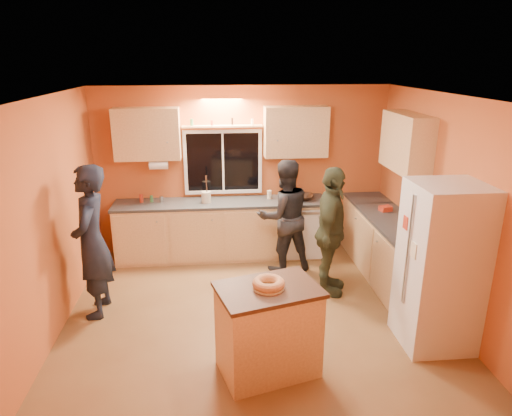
{
  "coord_description": "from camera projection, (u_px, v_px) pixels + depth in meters",
  "views": [
    {
      "loc": [
        -0.46,
        -4.94,
        2.99
      ],
      "look_at": [
        0.06,
        0.4,
        1.21
      ],
      "focal_mm": 32.0,
      "sensor_mm": 36.0,
      "label": 1
    }
  ],
  "objects": [
    {
      "name": "back_counter",
      "position": [
        245.0,
        228.0,
        7.11
      ],
      "size": [
        4.23,
        0.62,
        0.9
      ],
      "color": "tan",
      "rests_on": "ground"
    },
    {
      "name": "person_left",
      "position": [
        92.0,
        242.0,
        5.35
      ],
      "size": [
        0.45,
        0.68,
        1.85
      ],
      "primitive_type": "imported",
      "rotation": [
        0.0,
        0.0,
        -1.56
      ],
      "color": "black",
      "rests_on": "ground"
    },
    {
      "name": "right_counter",
      "position": [
        394.0,
        255.0,
        6.16
      ],
      "size": [
        0.62,
        1.84,
        0.9
      ],
      "color": "tan",
      "rests_on": "ground"
    },
    {
      "name": "potted_plant",
      "position": [
        420.0,
        237.0,
        5.21
      ],
      "size": [
        0.29,
        0.27,
        0.27
      ],
      "primitive_type": "imported",
      "rotation": [
        0.0,
        0.0,
        0.29
      ],
      "color": "gray",
      "rests_on": "right_counter"
    },
    {
      "name": "bundt_pastry",
      "position": [
        269.0,
        283.0,
        4.29
      ],
      "size": [
        0.31,
        0.31,
        0.09
      ],
      "primitive_type": "torus",
      "color": "#C38050",
      "rests_on": "island"
    },
    {
      "name": "utensil_crock",
      "position": [
        206.0,
        197.0,
        6.86
      ],
      "size": [
        0.14,
        0.14,
        0.17
      ],
      "primitive_type": "cylinder",
      "color": "beige",
      "rests_on": "back_counter"
    },
    {
      "name": "red_box",
      "position": [
        385.0,
        209.0,
        6.5
      ],
      "size": [
        0.18,
        0.16,
        0.07
      ],
      "primitive_type": "cube",
      "rotation": [
        0.0,
        0.0,
        0.25
      ],
      "color": "#AE2F1A",
      "rests_on": "right_counter"
    },
    {
      "name": "room_shell",
      "position": [
        261.0,
        176.0,
        5.54
      ],
      "size": [
        4.54,
        4.04,
        2.61
      ],
      "color": "#BC5E30",
      "rests_on": "ground"
    },
    {
      "name": "person_center",
      "position": [
        284.0,
        216.0,
        6.52
      ],
      "size": [
        0.92,
        0.78,
        1.65
      ],
      "primitive_type": "imported",
      "rotation": [
        0.0,
        0.0,
        3.36
      ],
      "color": "black",
      "rests_on": "ground"
    },
    {
      "name": "ground",
      "position": [
        254.0,
        311.0,
        5.65
      ],
      "size": [
        4.5,
        4.5,
        0.0
      ],
      "primitive_type": "plane",
      "color": "brown",
      "rests_on": "ground"
    },
    {
      "name": "island",
      "position": [
        268.0,
        329.0,
        4.44
      ],
      "size": [
        1.09,
        0.88,
        0.92
      ],
      "rotation": [
        0.0,
        0.0,
        0.27
      ],
      "color": "tan",
      "rests_on": "ground"
    },
    {
      "name": "refrigerator",
      "position": [
        440.0,
        267.0,
        4.78
      ],
      "size": [
        0.72,
        0.7,
        1.8
      ],
      "primitive_type": "cube",
      "color": "silver",
      "rests_on": "ground"
    },
    {
      "name": "person_right",
      "position": [
        331.0,
        232.0,
        5.86
      ],
      "size": [
        0.74,
        1.08,
        1.71
      ],
      "primitive_type": "imported",
      "rotation": [
        0.0,
        0.0,
        1.22
      ],
      "color": "#2C311F",
      "rests_on": "ground"
    },
    {
      "name": "mixing_bowl",
      "position": [
        303.0,
        197.0,
        7.03
      ],
      "size": [
        0.37,
        0.37,
        0.08
      ],
      "primitive_type": "imported",
      "rotation": [
        0.0,
        0.0,
        -0.15
      ],
      "color": "black",
      "rests_on": "back_counter"
    }
  ]
}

